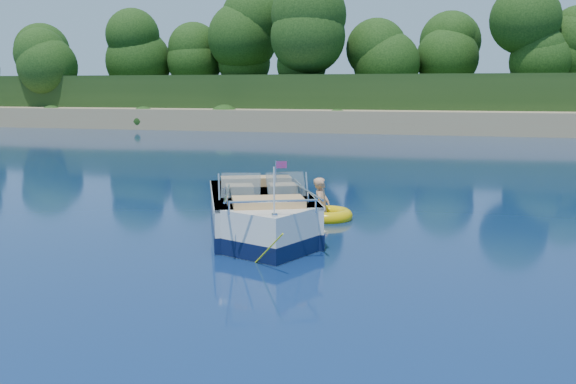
# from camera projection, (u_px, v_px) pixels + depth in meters

# --- Properties ---
(ground) EXTENTS (160.00, 160.00, 0.00)m
(ground) POSITION_uv_depth(u_px,v_px,m) (344.00, 310.00, 8.89)
(ground) COLOR #09193F
(ground) RESTS_ON ground
(shoreline) EXTENTS (170.00, 59.00, 6.00)m
(shoreline) POSITION_uv_depth(u_px,v_px,m) (450.00, 107.00, 69.46)
(shoreline) COLOR tan
(shoreline) RESTS_ON ground
(treeline) EXTENTS (150.00, 7.12, 8.19)m
(treeline) POSITION_uv_depth(u_px,v_px,m) (446.00, 53.00, 47.05)
(treeline) COLOR black
(treeline) RESTS_ON ground
(motorboat) EXTENTS (3.47, 5.43, 1.93)m
(motorboat) POSITION_uv_depth(u_px,v_px,m) (262.00, 217.00, 13.37)
(motorboat) COLOR white
(motorboat) RESTS_ON ground
(tow_tube) EXTENTS (1.62, 1.62, 0.32)m
(tow_tube) POSITION_uv_depth(u_px,v_px,m) (327.00, 215.00, 15.05)
(tow_tube) COLOR yellow
(tow_tube) RESTS_ON ground
(boy) EXTENTS (0.37, 0.80, 1.57)m
(boy) POSITION_uv_depth(u_px,v_px,m) (322.00, 218.00, 15.18)
(boy) COLOR tan
(boy) RESTS_ON ground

